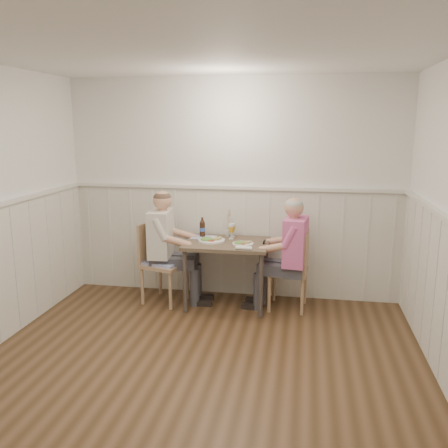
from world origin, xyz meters
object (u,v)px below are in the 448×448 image
object	(u,v)px
grass_vase	(227,224)
chair_right	(293,267)
diner_cream	(165,255)
beer_bottle	(202,228)
dining_table	(227,250)
man_in_pink	(291,264)
chair_left	(160,259)

from	to	relation	value
grass_vase	chair_right	bearing A→B (deg)	-18.21
diner_cream	beer_bottle	xyz separation A→B (m)	(0.40, 0.23, 0.29)
dining_table	grass_vase	xyz separation A→B (m)	(-0.04, 0.28, 0.25)
man_in_pink	grass_vase	bearing A→B (deg)	157.10
dining_table	grass_vase	size ratio (longest dim) A/B	2.76
grass_vase	diner_cream	bearing A→B (deg)	-155.96
chair_left	chair_right	bearing A→B (deg)	1.24
diner_cream	grass_vase	size ratio (longest dim) A/B	3.94
beer_bottle	grass_vase	bearing A→B (deg)	15.78
dining_table	diner_cream	world-z (taller)	diner_cream
chair_left	beer_bottle	bearing A→B (deg)	24.80
chair_left	diner_cream	distance (m)	0.08
chair_right	diner_cream	distance (m)	1.48
beer_bottle	grass_vase	world-z (taller)	grass_vase
chair_left	beer_bottle	distance (m)	0.61
chair_right	diner_cream	world-z (taller)	diner_cream
chair_left	man_in_pink	world-z (taller)	man_in_pink
man_in_pink	grass_vase	world-z (taller)	man_in_pink
chair_right	man_in_pink	xyz separation A→B (m)	(-0.02, -0.07, 0.06)
dining_table	man_in_pink	distance (m)	0.74
beer_bottle	grass_vase	distance (m)	0.30
man_in_pink	diner_cream	size ratio (longest dim) A/B	0.97
diner_cream	grass_vase	xyz separation A→B (m)	(0.69, 0.31, 0.34)
dining_table	beer_bottle	distance (m)	0.44
beer_bottle	chair_right	bearing A→B (deg)	-9.45
chair_left	diner_cream	bearing A→B (deg)	-11.25
grass_vase	man_in_pink	bearing A→B (deg)	-22.90
dining_table	diner_cream	bearing A→B (deg)	-178.16
chair_left	man_in_pink	bearing A→B (deg)	-1.21
dining_table	chair_left	size ratio (longest dim) A/B	1.00
man_in_pink	beer_bottle	bearing A→B (deg)	166.96
grass_vase	chair_left	bearing A→B (deg)	-158.53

